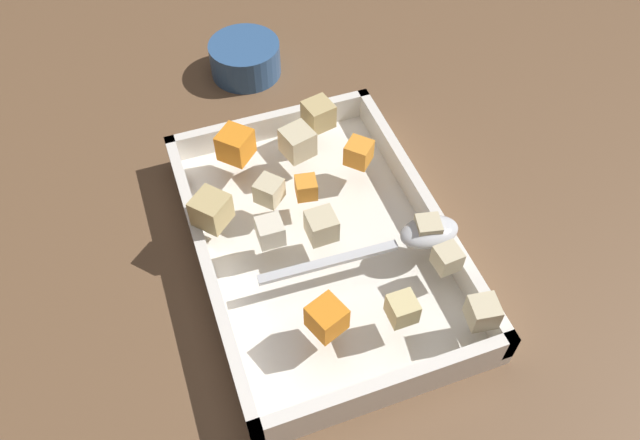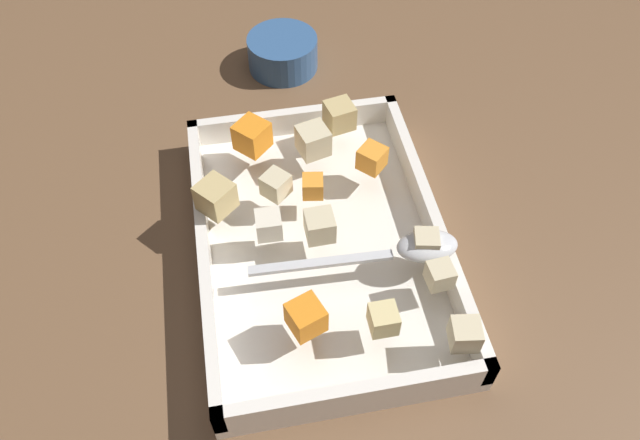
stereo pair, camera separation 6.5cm
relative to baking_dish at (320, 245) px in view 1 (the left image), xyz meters
The scene contains 18 objects.
ground_plane 0.02m from the baking_dish, 144.35° to the left, with size 4.00×4.00×0.00m, color brown.
baking_dish is the anchor object (origin of this frame).
carrot_chunk_rim_edge 0.13m from the baking_dish, 163.27° to the left, with size 0.03×0.03×0.03m, color orange.
carrot_chunk_near_spoon 0.11m from the baking_dish, 44.69° to the right, with size 0.03×0.03×0.03m, color orange.
carrot_chunk_corner_sw 0.15m from the baking_dish, 23.15° to the left, with size 0.03×0.03×0.03m, color orange.
carrot_chunk_heap_side 0.06m from the baking_dish, ahead, with size 0.02×0.02×0.02m, color orange.
potato_chunk_near_right 0.19m from the baking_dish, 146.08° to the right, with size 0.03×0.03×0.03m, color beige.
potato_chunk_mid_right 0.12m from the baking_dish, ahead, with size 0.03×0.03×0.03m, color beige.
potato_chunk_heap_top 0.12m from the baking_dish, 116.77° to the right, with size 0.02×0.02×0.02m, color beige.
potato_chunk_corner_nw 0.14m from the baking_dish, 164.21° to the right, with size 0.03×0.03×0.03m, color #E0CC89.
potato_chunk_near_left 0.08m from the baking_dish, 35.64° to the left, with size 0.03×0.03×0.03m, color beige.
potato_chunk_under_handle 0.12m from the baking_dish, 66.35° to the left, with size 0.03×0.03×0.03m, color tan.
potato_chunk_far_left 0.14m from the baking_dish, 131.29° to the right, with size 0.02×0.02×0.02m, color beige.
potato_chunk_center 0.16m from the baking_dish, 19.03° to the right, with size 0.03×0.03×0.03m, color tan.
potato_chunk_back_center 0.05m from the baking_dish, 162.58° to the left, with size 0.03×0.03×0.03m, color beige.
parsnip_chunk_corner_ne 0.07m from the baking_dish, 88.77° to the left, with size 0.03×0.03×0.03m, color silver.
serving_spoon 0.11m from the baking_dish, 120.94° to the right, with size 0.04×0.21×0.02m.
small_prep_bowl 0.33m from the baking_dish, ahead, with size 0.10×0.10×0.05m, color #33598C.
Camera 1 is at (-0.37, 0.13, 0.57)m, focal length 35.08 mm.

